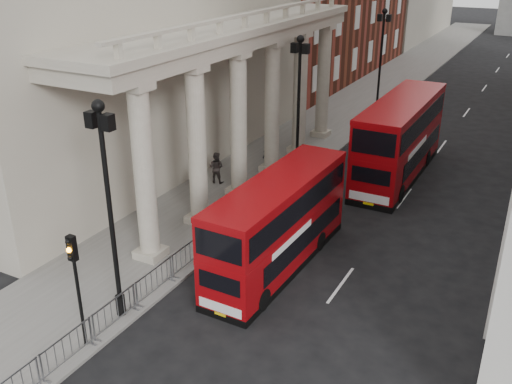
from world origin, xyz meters
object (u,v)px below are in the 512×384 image
bus_far (400,137)px  pedestrian_b (216,168)px  pedestrian_c (269,155)px  lamp_post_north (381,54)px  pedestrian_a (197,180)px  bus_near (278,222)px  traffic_light (75,271)px  lamp_post_mid (299,98)px  lamp_post_south (109,199)px

bus_far → pedestrian_b: bearing=-144.8°
bus_far → pedestrian_c: (-7.37, -2.76, -1.51)m
lamp_post_north → pedestrian_a: size_ratio=4.57×
pedestrian_a → bus_near: bearing=-32.1°
traffic_light → lamp_post_mid: bearing=90.3°
bus_near → pedestrian_b: bus_near is taller
lamp_post_south → pedestrian_b: size_ratio=4.49×
traffic_light → pedestrian_b: bearing=104.4°
lamp_post_south → pedestrian_a: bearing=108.9°
traffic_light → pedestrian_c: size_ratio=2.51×
lamp_post_mid → bus_near: size_ratio=0.88×
lamp_post_mid → pedestrian_c: size_ratio=4.86×
traffic_light → pedestrian_c: (-2.20, 18.38, -2.13)m
bus_far → pedestrian_b: bus_far is taller
lamp_post_south → lamp_post_mid: 16.00m
bus_far → traffic_light: bearing=-103.8°
lamp_post_south → bus_far: lamp_post_south is taller
lamp_post_south → bus_near: size_ratio=0.88×
bus_near → traffic_light: bearing=-111.5°
lamp_post_south → bus_far: (5.28, 19.12, -2.43)m
lamp_post_north → traffic_light: size_ratio=1.93×
bus_near → lamp_post_south: bearing=-118.6°
lamp_post_north → pedestrian_c: lamp_post_north is taller
pedestrian_a → lamp_post_mid: bearing=55.1°
lamp_post_mid → pedestrian_c: (-2.10, 0.36, -3.93)m
lamp_post_south → traffic_light: lamp_post_south is taller
bus_far → pedestrian_a: 12.37m
bus_near → lamp_post_north: bearing=99.1°
lamp_post_mid → pedestrian_b: (-3.70, -3.21, -3.86)m
bus_near → pedestrian_b: bearing=139.1°
lamp_post_south → lamp_post_mid: (0.00, 16.00, 0.00)m
lamp_post_north → pedestrian_b: size_ratio=4.49×
bus_far → pedestrian_a: size_ratio=6.04×
pedestrian_a → pedestrian_c: pedestrian_a is taller
lamp_post_south → pedestrian_a: (-3.66, 10.70, -3.88)m
traffic_light → pedestrian_b: 15.43m
traffic_light → pedestrian_c: traffic_light is taller
pedestrian_a → lamp_post_south: bearing=-71.4°
bus_far → bus_near: bearing=-97.6°
pedestrian_a → lamp_post_north: bearing=80.0°
lamp_post_mid → bus_far: size_ratio=0.76×
lamp_post_south → bus_near: lamp_post_south is taller
pedestrian_c → lamp_post_south: bearing=-59.1°
lamp_post_north → bus_far: size_ratio=0.76×
bus_far → pedestrian_c: bearing=-159.5°
bus_near → pedestrian_a: 8.58m
traffic_light → bus_far: size_ratio=0.39×
pedestrian_c → pedestrian_a: bearing=-81.8°
traffic_light → lamp_post_south: bearing=92.8°
lamp_post_south → bus_far: 19.98m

